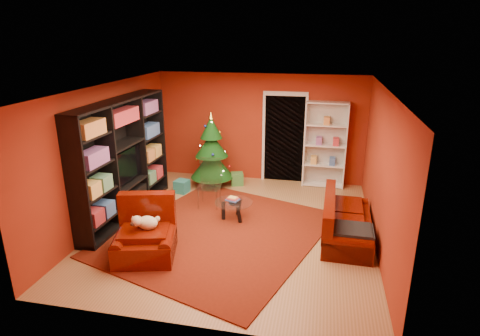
% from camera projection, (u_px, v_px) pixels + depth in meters
% --- Properties ---
extents(floor, '(5.00, 5.50, 0.05)m').
position_uv_depth(floor, '(236.00, 228.00, 7.58)').
color(floor, olive).
rests_on(floor, ground).
extents(ceiling, '(5.00, 5.50, 0.05)m').
position_uv_depth(ceiling, '(235.00, 87.00, 6.74)').
color(ceiling, silver).
rests_on(ceiling, wall_back).
extents(wall_back, '(5.00, 0.05, 2.60)m').
position_uv_depth(wall_back, '(260.00, 128.00, 9.73)').
color(wall_back, maroon).
rests_on(wall_back, ground).
extents(wall_left, '(0.05, 5.50, 2.60)m').
position_uv_depth(wall_left, '(106.00, 154.00, 7.65)').
color(wall_left, maroon).
rests_on(wall_left, ground).
extents(wall_right, '(0.05, 5.50, 2.60)m').
position_uv_depth(wall_right, '(383.00, 171.00, 6.67)').
color(wall_right, maroon).
rests_on(wall_right, ground).
extents(doorway, '(1.06, 0.60, 2.16)m').
position_uv_depth(doorway, '(284.00, 139.00, 9.66)').
color(doorway, black).
rests_on(doorway, floor).
extents(rug, '(4.36, 4.71, 0.02)m').
position_uv_depth(rug, '(219.00, 233.00, 7.32)').
color(rug, '#611B0C').
rests_on(rug, floor).
extents(media_unit, '(0.57, 3.03, 2.31)m').
position_uv_depth(media_unit, '(122.00, 159.00, 7.77)').
color(media_unit, black).
rests_on(media_unit, floor).
extents(christmas_tree, '(1.20, 1.20, 1.80)m').
position_uv_depth(christmas_tree, '(212.00, 150.00, 9.39)').
color(christmas_tree, '#0C380E').
rests_on(christmas_tree, floor).
extents(gift_box_teal, '(0.34, 0.34, 0.29)m').
position_uv_depth(gift_box_teal, '(182.00, 186.00, 9.20)').
color(gift_box_teal, teal).
rests_on(gift_box_teal, floor).
extents(gift_box_green, '(0.36, 0.36, 0.29)m').
position_uv_depth(gift_box_green, '(237.00, 179.00, 9.68)').
color(gift_box_green, '#347634').
rests_on(gift_box_green, floor).
extents(gift_box_red, '(0.23, 0.23, 0.23)m').
position_uv_depth(gift_box_red, '(216.00, 173.00, 10.15)').
color(gift_box_red, '#A61B2E').
rests_on(gift_box_red, floor).
extents(white_bookshelf, '(0.97, 0.38, 2.07)m').
position_uv_depth(white_bookshelf, '(325.00, 145.00, 9.33)').
color(white_bookshelf, white).
rests_on(white_bookshelf, floor).
extents(armchair, '(1.24, 1.24, 0.80)m').
position_uv_depth(armchair, '(145.00, 235.00, 6.44)').
color(armchair, '#480B02').
rests_on(armchair, rug).
extents(dog, '(0.46, 0.39, 0.26)m').
position_uv_depth(dog, '(147.00, 223.00, 6.43)').
color(dog, beige).
rests_on(dog, armchair).
extents(sofa, '(0.87, 1.84, 0.78)m').
position_uv_depth(sofa, '(347.00, 218.00, 7.07)').
color(sofa, '#480B02').
rests_on(sofa, rug).
extents(coffee_table, '(0.94, 0.94, 0.46)m').
position_uv_depth(coffee_table, '(234.00, 210.00, 7.83)').
color(coffee_table, gray).
rests_on(coffee_table, rug).
extents(acrylic_chair, '(0.50, 0.54, 0.92)m').
position_uv_depth(acrylic_chair, '(209.00, 186.00, 8.33)').
color(acrylic_chair, '#66605B').
rests_on(acrylic_chair, rug).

